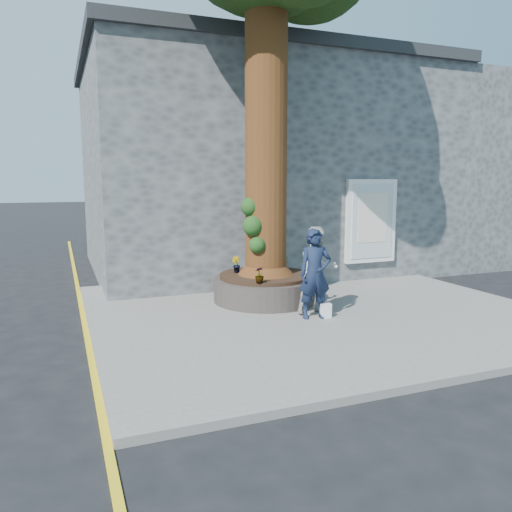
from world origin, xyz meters
name	(u,v)px	position (x,y,z in m)	size (l,w,h in m)	color
ground	(267,335)	(0.00, 0.00, 0.00)	(120.00, 120.00, 0.00)	black
pavement	(315,311)	(1.50, 1.00, 0.06)	(9.00, 8.00, 0.12)	slate
yellow_line	(87,338)	(-3.05, 1.00, 0.00)	(0.10, 30.00, 0.01)	yellow
stone_shop	(253,168)	(2.50, 7.20, 3.16)	(10.30, 8.30, 6.30)	#46484A
neighbour_shop	(448,174)	(10.50, 7.20, 3.00)	(6.00, 8.00, 6.00)	#46484A
planter	(266,287)	(0.80, 2.00, 0.41)	(2.30, 2.30, 0.60)	black
man	(315,274)	(1.13, 0.34, 0.99)	(0.64, 0.42, 1.74)	#131D36
woman	(318,271)	(1.34, 0.60, 1.00)	(0.85, 0.66, 1.75)	#B5B2AD
shopping_bag	(326,311)	(1.35, 0.26, 0.26)	(0.20, 0.12, 0.28)	white
plant_a	(316,268)	(1.65, 1.27, 0.91)	(0.20, 0.14, 0.38)	gray
plant_b	(236,265)	(0.24, 2.38, 0.91)	(0.20, 0.20, 0.37)	gray
plant_c	(259,275)	(0.31, 1.15, 0.89)	(0.19, 0.19, 0.33)	gray
plant_d	(284,260)	(1.65, 2.85, 0.85)	(0.24, 0.21, 0.27)	gray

